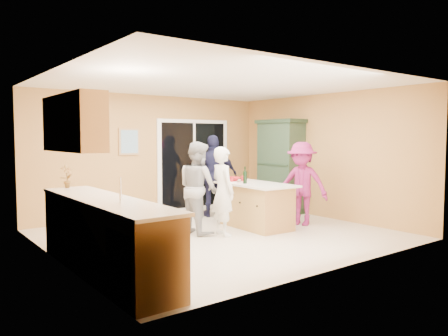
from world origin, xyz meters
TOP-DOWN VIEW (x-y plane):
  - floor at (0.00, 0.00)m, footprint 5.50×5.50m
  - ceiling at (0.00, 0.00)m, footprint 5.50×5.00m
  - wall_back at (0.00, 2.50)m, footprint 5.50×0.10m
  - wall_front at (0.00, -2.50)m, footprint 5.50×0.10m
  - wall_left at (-2.75, 0.00)m, footprint 0.10×5.00m
  - wall_right at (2.75, 0.00)m, footprint 0.10×5.00m
  - left_cabinet_run at (-2.45, -1.05)m, footprint 0.65×3.05m
  - upper_cabinets at (-2.58, -0.20)m, footprint 0.35×1.60m
  - sliding_door at (1.05, 2.46)m, footprint 1.90×0.07m
  - framed_picture at (-0.55, 2.48)m, footprint 0.46×0.04m
  - kitchen_island at (0.90, 0.11)m, footprint 0.92×1.61m
  - green_hutch at (2.49, 1.07)m, footprint 0.60×1.14m
  - woman_white at (-0.00, -0.07)m, footprint 0.43×0.59m
  - woman_grey at (-0.24, 0.34)m, footprint 0.62×0.79m
  - woman_navy at (0.94, 1.50)m, footprint 1.10×0.74m
  - woman_magenta at (1.76, -0.25)m, footprint 0.96×1.19m
  - serving_bowl at (0.73, 0.66)m, footprint 0.40×0.40m
  - tulip_vase at (-2.45, 0.52)m, footprint 0.20×0.16m
  - tumbler_near at (0.64, 0.51)m, footprint 0.09×0.09m
  - tumbler_far at (0.98, 0.58)m, footprint 0.07×0.07m
  - wine_bottle at (0.72, 0.20)m, footprint 0.07×0.07m
  - white_plate at (0.63, 0.48)m, footprint 0.25×0.25m

SIDE VIEW (x-z plane):
  - floor at x=0.00m, z-range 0.00..0.00m
  - kitchen_island at x=0.90m, z-range -0.03..0.81m
  - left_cabinet_run at x=-2.45m, z-range -0.16..1.08m
  - woman_white at x=0.00m, z-range 0.00..1.53m
  - woman_magenta at x=1.76m, z-range 0.00..1.60m
  - woman_grey at x=-0.24m, z-range 0.00..1.62m
  - white_plate at x=0.63m, z-range 0.83..0.85m
  - woman_navy at x=0.94m, z-range 0.00..1.74m
  - serving_bowl at x=0.73m, z-range 0.83..0.92m
  - tumbler_far at x=0.98m, z-range 0.83..0.94m
  - tumbler_near at x=0.64m, z-range 0.83..0.94m
  - wine_bottle at x=0.72m, z-range 0.80..1.11m
  - green_hutch at x=2.49m, z-range -0.03..2.06m
  - sliding_door at x=1.05m, z-range 0.00..2.10m
  - tulip_vase at x=-2.45m, z-range 0.94..1.28m
  - wall_back at x=0.00m, z-range 0.00..2.60m
  - wall_front at x=0.00m, z-range 0.00..2.60m
  - wall_left at x=-2.75m, z-range 0.00..2.60m
  - wall_right at x=2.75m, z-range 0.00..2.60m
  - framed_picture at x=-0.55m, z-range 1.32..1.88m
  - upper_cabinets at x=-2.58m, z-range 1.50..2.25m
  - ceiling at x=0.00m, z-range 2.55..2.65m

